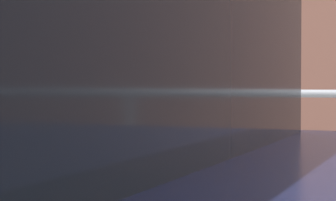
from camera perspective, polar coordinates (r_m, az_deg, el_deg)
The scene contains 2 objects.
parking_meter at distance 2.65m, azimuth 6.00°, elevation -1.39°, with size 0.17×0.18×1.35m.
pedestrian_at_meter at distance 3.00m, azimuth -6.32°, elevation -2.08°, with size 0.67×0.56×1.64m.
Camera 1 is at (0.44, -2.19, 1.26)m, focal length 72.14 mm.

